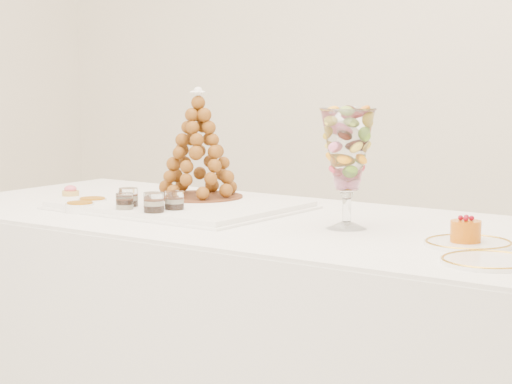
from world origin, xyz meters
The scene contains 15 objects.
buffet_table centered at (0.05, 0.26, 0.43)m, with size 2.29×1.02×0.85m.
lace_tray centered at (-0.31, 0.28, 0.86)m, with size 0.66×0.50×0.02m, color white.
macaron_vase centered at (0.28, 0.23, 1.06)m, with size 0.14×0.14×0.32m.
cake_plate centered at (0.64, 0.16, 0.86)m, with size 0.21×0.21×0.01m, color white.
spare_plate centered at (0.75, -0.03, 0.86)m, with size 0.21×0.21×0.01m, color white.
pink_tart centered at (-0.80, 0.33, 0.87)m, with size 0.06×0.06×0.04m.
verrine_a centered at (-0.38, 0.12, 0.89)m, with size 0.06×0.06×0.08m, color white.
verrine_b centered at (-0.28, 0.12, 0.89)m, with size 0.05×0.05×0.07m, color white.
verrine_c centered at (-0.23, 0.14, 0.89)m, with size 0.06×0.06×0.07m, color white.
verrine_d centered at (-0.35, 0.07, 0.88)m, with size 0.05×0.05×0.07m, color white.
verrine_e centered at (-0.24, 0.07, 0.89)m, with size 0.06×0.06×0.08m, color white.
ramekin_back centered at (-0.55, 0.16, 0.86)m, with size 0.09×0.09×0.03m, color white.
ramekin_front centered at (-0.52, 0.07, 0.86)m, with size 0.09×0.09×0.03m, color white.
croquembouche centered at (-0.32, 0.39, 1.04)m, with size 0.27×0.27×0.34m.
mousse_cake centered at (0.64, 0.15, 0.89)m, with size 0.07×0.07×0.06m.
Camera 1 is at (1.46, -2.11, 1.29)m, focal length 70.00 mm.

